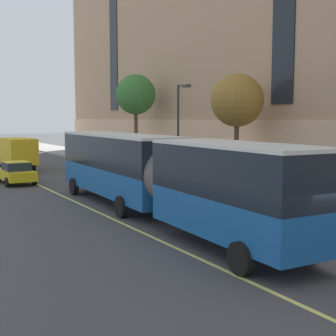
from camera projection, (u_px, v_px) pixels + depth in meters
name	position (u px, v px, depth m)	size (l,w,h in m)	color
ground_plane	(313.00, 269.00, 14.11)	(260.00, 260.00, 0.00)	#424244
city_bus	(153.00, 171.00, 21.10)	(3.44, 19.77, 3.71)	#19569E
parked_car_darkgray_0	(215.00, 184.00, 26.90)	(1.94, 4.53, 1.56)	#4C4C51
parked_car_silver_2	(97.00, 159.00, 42.79)	(2.09, 4.74, 1.56)	#B7B7BC
parked_car_green_4	(134.00, 167.00, 36.19)	(2.03, 4.60, 1.56)	#23603D
box_truck	(17.00, 152.00, 40.32)	(2.37, 6.60, 2.83)	gold
taxi_cab	(16.00, 173.00, 32.37)	(2.11, 4.38, 1.56)	yellow
street_tree_far_uptown	(237.00, 101.00, 31.02)	(3.53, 3.53, 7.33)	brown
street_tree_far_downtown	(136.00, 95.00, 43.83)	(3.74, 3.74, 8.46)	brown
street_lamp	(180.00, 121.00, 33.31)	(0.36, 1.48, 6.75)	#2D2D30
fire_hydrant	(176.00, 174.00, 34.00)	(0.42, 0.24, 0.72)	red
lane_centerline	(193.00, 256.00, 15.48)	(0.16, 140.00, 0.01)	#E0D66B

